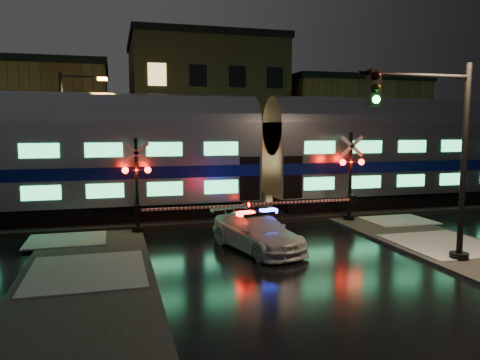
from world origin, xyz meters
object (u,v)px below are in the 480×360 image
Objects in this scene: crossing_signal_right at (344,186)px; traffic_light at (438,159)px; police_car at (257,232)px; streetlight at (67,132)px; crossing_signal_left at (146,195)px.

traffic_light is (-0.41, -7.14, 1.73)m from crossing_signal_right.
streetlight is (-7.45, 10.43, 3.62)m from police_car.
crossing_signal_right is 7.36m from traffic_light.
police_car is 6.75m from crossing_signal_right.
police_car is 13.32m from streetlight.
police_car is at bearing 158.94° from traffic_light.
police_car is at bearing -145.80° from crossing_signal_right.
streetlight reaches higher than crossing_signal_left.
traffic_light is at bearing -47.78° from streetlight.
crossing_signal_right reaches higher than police_car.
traffic_light is (8.92, -7.13, 1.83)m from crossing_signal_left.
streetlight is at bearing 118.47° from crossing_signal_left.
police_car is 0.75× the size of traffic_light.
crossing_signal_left is at bearing -61.53° from streetlight.
streetlight is at bearing 144.86° from traffic_light.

